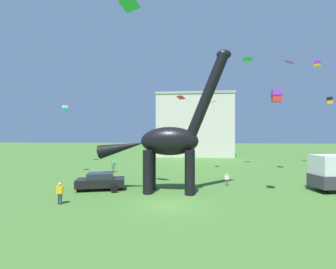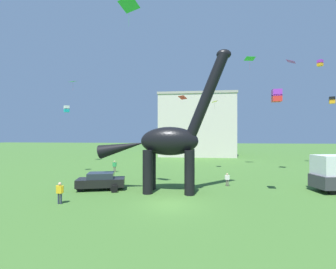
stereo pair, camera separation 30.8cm
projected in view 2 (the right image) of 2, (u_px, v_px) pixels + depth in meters
ground_plane at (170, 204)px, 16.45m from camera, size 240.00×240.00×0.00m
dinosaur_sculpture at (169, 141)px, 20.11m from camera, size 11.76×2.49×12.29m
parked_sedan_left at (101, 181)px, 20.90m from camera, size 4.52×2.79×1.55m
person_near_flyer at (227, 178)px, 22.32m from camera, size 0.47×0.21×1.26m
person_vendor_side at (115, 165)px, 30.65m from camera, size 0.57×0.25×1.52m
person_watching_child at (60, 191)px, 16.60m from camera, size 0.58×0.26×1.56m
kite_trailing at (277, 96)px, 17.96m from camera, size 0.74×0.74×0.96m
kite_drifting at (250, 59)px, 34.18m from camera, size 1.60×1.29×1.80m
kite_mid_center at (291, 62)px, 28.64m from camera, size 1.47×1.61×0.41m
kite_mid_right at (320, 63)px, 36.19m from camera, size 0.95×0.95×0.97m
kite_near_high at (129, 5)px, 18.38m from camera, size 1.86×1.66×2.05m
kite_mid_left at (73, 82)px, 39.84m from camera, size 1.52×1.33×1.58m
kite_apex at (67, 109)px, 29.21m from camera, size 0.81×0.81×0.82m
kite_high_left at (332, 100)px, 26.78m from camera, size 0.73×0.73×0.80m
kite_near_low at (215, 102)px, 31.60m from camera, size 0.73×0.98×1.20m
kite_far_right at (183, 97)px, 41.25m from camera, size 1.77×1.75×0.53m
background_building_block at (196, 126)px, 56.81m from camera, size 17.50×14.26×14.51m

